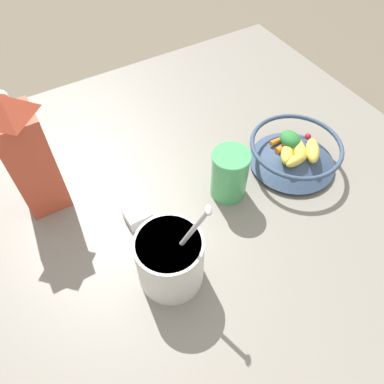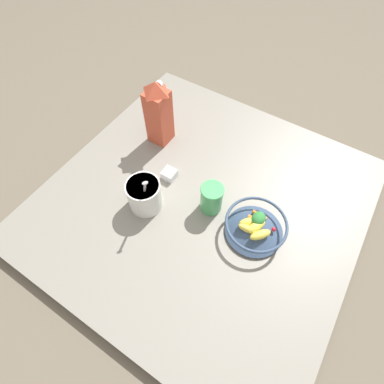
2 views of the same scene
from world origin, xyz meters
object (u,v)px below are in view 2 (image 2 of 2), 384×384
at_px(yogurt_tub, 144,194).
at_px(drinking_cup, 212,198).
at_px(spice_jar, 169,174).
at_px(fruit_bowl, 255,227).
at_px(milk_carton, 158,113).

bearing_deg(yogurt_tub, drinking_cup, -150.63).
bearing_deg(spice_jar, drinking_cup, 171.15).
distance_m(fruit_bowl, drinking_cup, 0.18).
height_order(drinking_cup, spice_jar, drinking_cup).
height_order(yogurt_tub, drinking_cup, yogurt_tub).
relative_size(yogurt_tub, drinking_cup, 1.88).
distance_m(milk_carton, spice_jar, 0.24).
bearing_deg(spice_jar, milk_carton, -45.66).
distance_m(fruit_bowl, spice_jar, 0.38).
distance_m(yogurt_tub, spice_jar, 0.15).
bearing_deg(fruit_bowl, drinking_cup, -2.56).
xyz_separation_m(fruit_bowl, drinking_cup, (0.17, -0.01, 0.02)).
height_order(yogurt_tub, spice_jar, yogurt_tub).
xyz_separation_m(milk_carton, yogurt_tub, (-0.15, 0.29, -0.07)).
relative_size(drinking_cup, spice_jar, 2.37).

